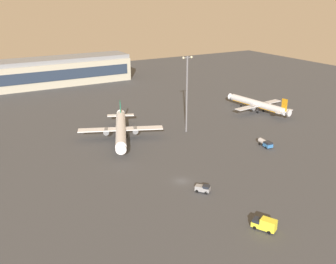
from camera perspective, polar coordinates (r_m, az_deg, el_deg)
ground_plane at (r=116.00m, az=2.05°, el=-7.28°), size 416.00×416.00×0.00m
terminal_building at (r=244.40m, az=-20.65°, el=7.99°), size 128.65×22.40×16.40m
airplane_terminal_side at (r=148.07m, az=-7.01°, el=0.42°), size 31.27×39.61×10.70m
airplane_near_gate at (r=186.96m, az=13.20°, el=3.99°), size 28.60×36.67×9.40m
maintenance_van at (r=109.80m, az=5.20°, el=-8.32°), size 4.12×4.46×2.25m
catering_truck at (r=96.02m, az=14.14°, el=-13.09°), size 4.61×6.11×3.05m
fuel_truck at (r=145.09m, az=14.25°, el=-1.60°), size 2.94×6.48×2.35m
apron_light_west at (r=151.71m, az=2.81°, el=6.19°), size 4.80×0.90×30.54m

